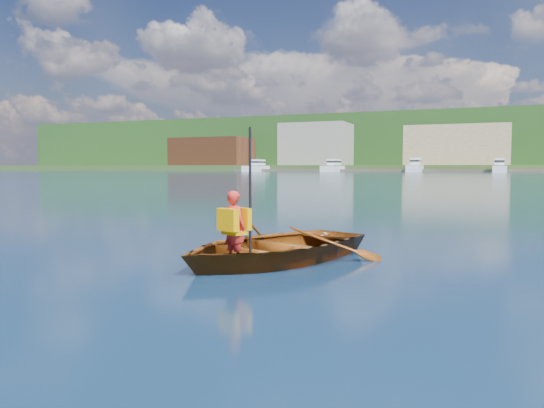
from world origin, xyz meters
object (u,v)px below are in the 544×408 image
Objects in this scene: child_paddler at (235,225)px; dock at (511,171)px; marina_yachts at (473,167)px; rowboat at (272,247)px.

child_paddler is 149.31m from dock.
child_paddler is at bearing -93.41° from dock.
marina_yachts is (-9.45, -4.68, 1.00)m from dock.
dock is at bearing 26.38° from marina_yachts.
dock is (8.70, 148.15, 0.20)m from rowboat.
dock is 10.59m from marina_yachts.
rowboat is 0.03× the size of marina_yachts.
rowboat is 1.00m from child_paddler.
child_paddler is (-0.18, -0.89, 0.42)m from rowboat.
dock is at bearing 86.59° from child_paddler.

